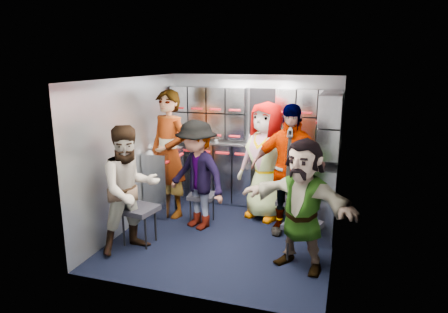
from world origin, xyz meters
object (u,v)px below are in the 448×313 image
(attendant_standing, at_px, (169,154))
(attendant_arc_c, at_px, (266,161))
(attendant_arc_b, at_px, (197,175))
(jump_seat_near_left, at_px, (139,211))
(attendant_arc_a, at_px, (130,190))
(attendant_arc_e, at_px, (302,205))
(jump_seat_near_right, at_px, (302,227))
(jump_seat_mid_left, at_px, (202,197))
(jump_seat_mid_right, at_px, (289,202))
(attendant_arc_d, at_px, (289,170))
(jump_seat_center, at_px, (267,185))

(attendant_standing, height_order, attendant_arc_c, attendant_standing)
(attendant_standing, height_order, attendant_arc_b, attendant_standing)
(jump_seat_near_left, xyz_separation_m, attendant_arc_a, (-0.00, -0.18, 0.35))
(attendant_arc_b, relative_size, attendant_arc_e, 1.02)
(jump_seat_near_left, bearing_deg, jump_seat_near_right, 5.28)
(attendant_arc_a, bearing_deg, attendant_arc_c, -4.03)
(jump_seat_near_right, xyz_separation_m, attendant_standing, (-2.10, 0.85, 0.54))
(attendant_arc_b, bearing_deg, jump_seat_mid_left, 115.71)
(jump_seat_mid_right, height_order, attendant_arc_b, attendant_arc_b)
(jump_seat_near_left, bearing_deg, attendant_arc_e, 0.26)
(attendant_arc_a, bearing_deg, attendant_arc_e, -47.67)
(attendant_arc_d, bearing_deg, jump_seat_near_left, -150.55)
(attendant_standing, xyz_separation_m, attendant_arc_b, (0.57, -0.33, -0.19))
(jump_seat_center, bearing_deg, attendant_arc_a, -128.01)
(jump_seat_center, height_order, jump_seat_mid_right, jump_seat_center)
(attendant_standing, bearing_deg, jump_seat_mid_right, 23.24)
(jump_seat_mid_right, bearing_deg, jump_seat_center, 131.76)
(attendant_arc_b, distance_m, attendant_arc_c, 1.07)
(jump_seat_near_left, relative_size, jump_seat_mid_right, 1.19)
(jump_seat_near_left, height_order, jump_seat_mid_right, jump_seat_near_left)
(jump_seat_center, height_order, attendant_arc_c, attendant_arc_c)
(attendant_arc_b, relative_size, attendant_arc_c, 0.88)
(attendant_arc_b, bearing_deg, jump_seat_near_right, 6.69)
(jump_seat_mid_left, relative_size, attendant_arc_e, 0.29)
(attendant_arc_e, bearing_deg, attendant_arc_c, 137.57)
(attendant_arc_b, height_order, attendant_arc_c, attendant_arc_c)
(jump_seat_mid_right, xyz_separation_m, attendant_arc_c, (-0.41, 0.28, 0.50))
(jump_seat_near_left, distance_m, attendant_standing, 1.16)
(attendant_arc_d, bearing_deg, jump_seat_mid_right, 92.13)
(attendant_standing, bearing_deg, jump_seat_mid_left, 7.37)
(jump_seat_center, bearing_deg, jump_seat_mid_right, -48.24)
(attendant_standing, bearing_deg, attendant_arc_d, 17.56)
(jump_seat_near_left, height_order, jump_seat_center, jump_seat_center)
(jump_seat_mid_left, bearing_deg, attendant_arc_b, -90.00)
(jump_seat_mid_left, distance_m, jump_seat_center, 1.06)
(jump_seat_mid_left, distance_m, attendant_arc_d, 1.34)
(jump_seat_near_right, xyz_separation_m, attendant_arc_a, (-2.05, -0.37, 0.38))
(jump_seat_mid_right, relative_size, attendant_arc_c, 0.24)
(attendant_arc_b, distance_m, attendant_arc_d, 1.26)
(jump_seat_near_left, height_order, jump_seat_mid_left, jump_seat_near_left)
(jump_seat_near_left, xyz_separation_m, attendant_arc_d, (1.77, 0.91, 0.45))
(attendant_arc_b, distance_m, attendant_arc_e, 1.68)
(jump_seat_mid_left, bearing_deg, attendant_standing, 165.78)
(jump_seat_center, relative_size, jump_seat_near_right, 1.04)
(jump_seat_mid_left, distance_m, jump_seat_mid_right, 1.26)
(attendant_arc_e, bearing_deg, jump_seat_mid_right, 125.24)
(attendant_arc_a, bearing_deg, attendant_arc_b, 6.71)
(jump_seat_mid_left, xyz_separation_m, attendant_arc_a, (-0.52, -1.08, 0.41))
(attendant_arc_a, height_order, attendant_arc_b, attendant_arc_a)
(jump_seat_mid_right, bearing_deg, jump_seat_near_right, -72.56)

